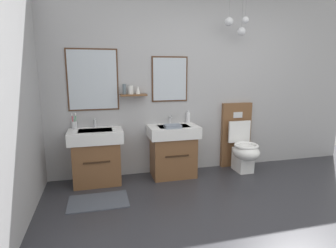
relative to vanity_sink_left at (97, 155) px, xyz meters
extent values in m
cube|color=#2D2D33|center=(1.64, -1.78, -0.44)|extent=(6.06, 5.39, 0.10)
cube|color=#A8A8AA|center=(1.64, 0.25, 0.94)|extent=(4.86, 0.12, 2.66)
cube|color=#4C301E|center=(0.00, 0.19, 0.98)|extent=(0.66, 0.02, 0.81)
cube|color=silver|center=(0.00, 0.18, 0.98)|extent=(0.62, 0.01, 0.77)
cube|color=#4C301E|center=(1.05, 0.19, 0.98)|extent=(0.52, 0.02, 0.63)
cube|color=silver|center=(1.05, 0.18, 0.98)|extent=(0.48, 0.01, 0.59)
cube|color=brown|center=(0.53, 0.11, 0.78)|extent=(0.36, 0.14, 0.02)
cylinder|color=slate|center=(0.40, 0.12, 0.86)|extent=(0.05, 0.05, 0.14)
cylinder|color=white|center=(0.49, 0.12, 0.84)|extent=(0.07, 0.07, 0.11)
cone|color=white|center=(0.59, 0.10, 0.85)|extent=(0.06, 0.06, 0.12)
sphere|color=silver|center=(2.04, -0.10, 1.77)|extent=(0.09, 0.09, 0.09)
cylinder|color=gray|center=(2.03, -0.01, 1.98)|extent=(0.01, 0.01, 0.59)
sphere|color=silver|center=(2.03, -0.01, 1.63)|extent=(0.12, 0.12, 0.12)
sphere|color=silver|center=(1.83, -0.03, 1.75)|extent=(0.12, 0.12, 0.12)
cube|color=#474C56|center=(0.00, -0.58, -0.38)|extent=(0.68, 0.44, 0.01)
cube|color=brown|center=(0.00, 0.00, -0.10)|extent=(0.60, 0.42, 0.57)
cube|color=#342214|center=(0.00, -0.22, -0.03)|extent=(0.33, 0.01, 0.02)
cube|color=white|center=(0.00, 0.00, 0.27)|extent=(0.69, 0.46, 0.16)
cube|color=silver|center=(0.00, -0.03, 0.33)|extent=(0.43, 0.26, 0.03)
cylinder|color=silver|center=(0.00, 0.18, 0.40)|extent=(0.03, 0.03, 0.11)
cylinder|color=silver|center=(0.00, 0.13, 0.45)|extent=(0.02, 0.11, 0.02)
cube|color=brown|center=(1.05, 0.00, -0.10)|extent=(0.60, 0.42, 0.57)
cube|color=#342214|center=(1.05, -0.22, -0.03)|extent=(0.33, 0.01, 0.02)
cube|color=white|center=(1.05, 0.00, 0.27)|extent=(0.69, 0.46, 0.16)
cube|color=silver|center=(1.05, -0.03, 0.33)|extent=(0.43, 0.26, 0.03)
cylinder|color=silver|center=(1.05, 0.18, 0.40)|extent=(0.03, 0.03, 0.11)
cylinder|color=silver|center=(1.05, 0.13, 0.45)|extent=(0.02, 0.11, 0.02)
cube|color=brown|center=(2.12, 0.18, 0.11)|extent=(0.48, 0.10, 1.00)
cube|color=silver|center=(2.12, 0.12, 0.43)|extent=(0.15, 0.01, 0.09)
cube|color=white|center=(2.12, -0.09, -0.22)|extent=(0.22, 0.30, 0.34)
ellipsoid|color=white|center=(2.12, -0.17, -0.07)|extent=(0.37, 0.46, 0.24)
torus|color=white|center=(2.12, -0.17, 0.03)|extent=(0.35, 0.35, 0.04)
cube|color=white|center=(2.12, 0.05, 0.19)|extent=(0.35, 0.03, 0.33)
cylinder|color=silver|center=(-0.27, 0.15, 0.39)|extent=(0.07, 0.07, 0.09)
cylinder|color=#33B266|center=(-0.26, 0.16, 0.45)|extent=(0.04, 0.03, 0.17)
cube|color=white|center=(-0.24, 0.14, 0.53)|extent=(0.02, 0.02, 0.03)
cylinder|color=#DB3847|center=(-0.28, 0.16, 0.45)|extent=(0.02, 0.03, 0.17)
cube|color=white|center=(-0.29, 0.15, 0.53)|extent=(0.01, 0.02, 0.03)
cylinder|color=white|center=(1.33, 0.16, 0.42)|extent=(0.06, 0.06, 0.15)
cylinder|color=silver|center=(1.33, 0.16, 0.51)|extent=(0.02, 0.02, 0.04)
cube|color=gray|center=(1.01, -0.13, 0.37)|extent=(0.22, 0.16, 0.04)
camera|label=1|loc=(0.04, -3.67, 1.12)|focal=29.75mm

